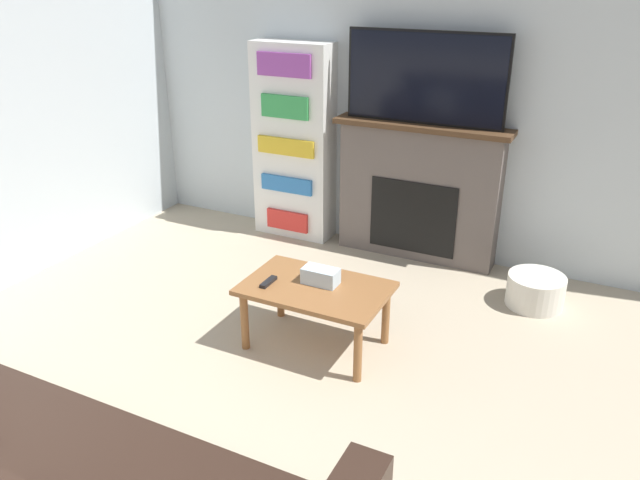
# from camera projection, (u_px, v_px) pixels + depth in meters

# --- Properties ---
(wall_back) EXTENTS (5.80, 0.06, 2.70)m
(wall_back) POSITION_uv_depth(u_px,v_px,m) (414.00, 86.00, 4.82)
(wall_back) COLOR silver
(wall_back) RESTS_ON ground_plane
(fireplace) EXTENTS (1.38, 0.28, 1.11)m
(fireplace) POSITION_uv_depth(u_px,v_px,m) (418.00, 191.00, 4.96)
(fireplace) COLOR #605651
(fireplace) RESTS_ON ground_plane
(tv) EXTENTS (1.22, 0.03, 0.68)m
(tv) POSITION_uv_depth(u_px,v_px,m) (425.00, 78.00, 4.59)
(tv) COLOR black
(tv) RESTS_ON fireplace
(coffee_table) EXTENTS (0.88, 0.57, 0.42)m
(coffee_table) POSITION_uv_depth(u_px,v_px,m) (316.00, 295.00, 3.81)
(coffee_table) COLOR brown
(coffee_table) RESTS_ON ground_plane
(tissue_box) EXTENTS (0.22, 0.12, 0.10)m
(tissue_box) POSITION_uv_depth(u_px,v_px,m) (321.00, 276.00, 3.80)
(tissue_box) COLOR silver
(tissue_box) RESTS_ON coffee_table
(remote_control) EXTENTS (0.04, 0.15, 0.02)m
(remote_control) POSITION_uv_depth(u_px,v_px,m) (268.00, 282.00, 3.81)
(remote_control) COLOR black
(remote_control) RESTS_ON coffee_table
(bookshelf) EXTENTS (0.68, 0.29, 1.65)m
(bookshelf) POSITION_uv_depth(u_px,v_px,m) (294.00, 143.00, 5.29)
(bookshelf) COLOR white
(bookshelf) RESTS_ON ground_plane
(storage_basket) EXTENTS (0.40, 0.40, 0.23)m
(storage_basket) POSITION_uv_depth(u_px,v_px,m) (535.00, 291.00, 4.38)
(storage_basket) COLOR silver
(storage_basket) RESTS_ON ground_plane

